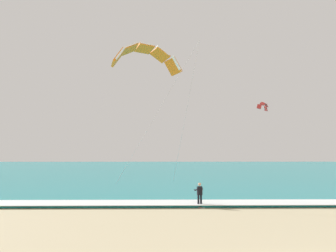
{
  "coord_description": "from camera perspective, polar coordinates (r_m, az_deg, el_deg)",
  "views": [
    {
      "loc": [
        -5.79,
        -9.54,
        3.74
      ],
      "look_at": [
        -5.31,
        17.96,
        5.97
      ],
      "focal_mm": 36.03,
      "sensor_mm": 36.0,
      "label": 1
    }
  ],
  "objects": [
    {
      "name": "sea",
      "position": [
        83.77,
        2.98,
        -7.13
      ],
      "size": [
        200.0,
        120.0,
        0.2
      ],
      "primitive_type": "cube",
      "color": "teal",
      "rests_on": "ground"
    },
    {
      "name": "surf_foam",
      "position": [
        25.41,
        12.48,
        -12.5
      ],
      "size": [
        200.0,
        2.73,
        0.04
      ],
      "primitive_type": "cube",
      "color": "white",
      "rests_on": "sea"
    },
    {
      "name": "kitesurfer",
      "position": [
        24.03,
        5.36,
        -11.31
      ],
      "size": [
        0.63,
        0.63,
        1.69
      ],
      "color": "black",
      "rests_on": "ground"
    },
    {
      "name": "surfboard",
      "position": [
        24.14,
        5.4,
        -13.47
      ],
      "size": [
        0.88,
        1.47,
        0.09
      ],
      "color": "white",
      "rests_on": "ground"
    },
    {
      "name": "kite_distant",
      "position": [
        61.54,
        15.83,
        3.37
      ],
      "size": [
        2.76,
        3.48,
        1.48
      ],
      "color": "red"
    },
    {
      "name": "kite_primary",
      "position": [
        31.77,
        -3.74,
        11.86
      ],
      "size": [
        7.27,
        8.46,
        12.64
      ],
      "color": "orange"
    }
  ]
}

